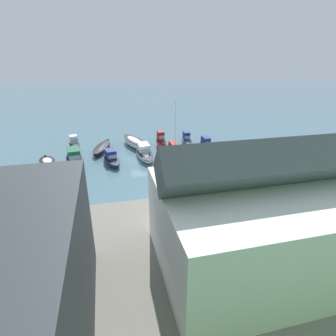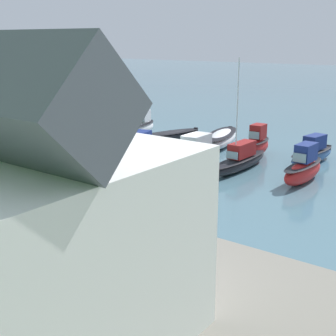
{
  "view_description": "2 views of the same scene",
  "coord_description": "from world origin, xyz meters",
  "px_view_note": "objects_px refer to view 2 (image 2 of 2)",
  "views": [
    {
      "loc": [
        4.51,
        38.86,
        14.52
      ],
      "look_at": [
        -2.29,
        10.67,
        2.5
      ],
      "focal_mm": 28.0,
      "sensor_mm": 36.0,
      "label": 1
    },
    {
      "loc": [
        -22.87,
        32.74,
        10.2
      ],
      "look_at": [
        -4.56,
        8.15,
        1.72
      ],
      "focal_mm": 50.0,
      "sensor_mm": 36.0,
      "label": 2
    }
  ],
  "objects_px": {
    "moored_boat_6": "(312,153)",
    "moored_boat_8": "(221,138)",
    "moored_boat_4": "(96,137)",
    "moored_boat_7": "(257,144)",
    "moored_boat_3": "(139,146)",
    "moored_boat_10": "(142,125)",
    "moored_boat_2": "(195,151)",
    "moored_boat_5": "(79,135)",
    "moored_boat_9": "(168,136)",
    "moored_boat_1": "(239,160)",
    "person_on_quay": "(46,186)",
    "moored_boat_0": "(303,168)"
  },
  "relations": [
    {
      "from": "moored_boat_2",
      "to": "moored_boat_6",
      "type": "distance_m",
      "value": 10.02
    },
    {
      "from": "moored_boat_1",
      "to": "person_on_quay",
      "type": "relative_size",
      "value": 4.15
    },
    {
      "from": "moored_boat_7",
      "to": "moored_boat_8",
      "type": "distance_m",
      "value": 4.83
    },
    {
      "from": "moored_boat_0",
      "to": "moored_boat_6",
      "type": "bearing_deg",
      "value": -73.99
    },
    {
      "from": "moored_boat_5",
      "to": "moored_boat_1",
      "type": "bearing_deg",
      "value": 160.59
    },
    {
      "from": "moored_boat_7",
      "to": "moored_boat_4",
      "type": "bearing_deg",
      "value": 20.84
    },
    {
      "from": "moored_boat_2",
      "to": "moored_boat_6",
      "type": "bearing_deg",
      "value": -151.1
    },
    {
      "from": "moored_boat_5",
      "to": "moored_boat_9",
      "type": "relative_size",
      "value": 0.59
    },
    {
      "from": "moored_boat_8",
      "to": "moored_boat_5",
      "type": "bearing_deg",
      "value": 8.28
    },
    {
      "from": "moored_boat_5",
      "to": "moored_boat_6",
      "type": "relative_size",
      "value": 0.76
    },
    {
      "from": "moored_boat_3",
      "to": "moored_boat_6",
      "type": "xyz_separation_m",
      "value": [
        -13.85,
        -6.42,
        0.13
      ]
    },
    {
      "from": "moored_boat_1",
      "to": "person_on_quay",
      "type": "xyz_separation_m",
      "value": [
        2.5,
        17.26,
        1.76
      ]
    },
    {
      "from": "moored_boat_3",
      "to": "moored_boat_5",
      "type": "relative_size",
      "value": 1.36
    },
    {
      "from": "moored_boat_3",
      "to": "moored_boat_10",
      "type": "height_order",
      "value": "moored_boat_10"
    },
    {
      "from": "moored_boat_4",
      "to": "moored_boat_10",
      "type": "relative_size",
      "value": 1.83
    },
    {
      "from": "moored_boat_10",
      "to": "moored_boat_8",
      "type": "bearing_deg",
      "value": 166.63
    },
    {
      "from": "person_on_quay",
      "to": "moored_boat_9",
      "type": "bearing_deg",
      "value": -68.94
    },
    {
      "from": "moored_boat_0",
      "to": "moored_boat_1",
      "type": "relative_size",
      "value": 0.65
    },
    {
      "from": "moored_boat_0",
      "to": "moored_boat_3",
      "type": "relative_size",
      "value": 0.87
    },
    {
      "from": "moored_boat_0",
      "to": "moored_boat_1",
      "type": "xyz_separation_m",
      "value": [
        5.35,
        -0.17,
        -0.26
      ]
    },
    {
      "from": "moored_boat_0",
      "to": "moored_boat_3",
      "type": "bearing_deg",
      "value": 3.85
    },
    {
      "from": "moored_boat_0",
      "to": "moored_boat_5",
      "type": "distance_m",
      "value": 24.58
    },
    {
      "from": "moored_boat_2",
      "to": "person_on_quay",
      "type": "xyz_separation_m",
      "value": [
        -2.26,
        17.91,
        1.79
      ]
    },
    {
      "from": "moored_boat_2",
      "to": "moored_boat_1",
      "type": "bearing_deg",
      "value": 170.45
    },
    {
      "from": "person_on_quay",
      "to": "moored_boat_8",
      "type": "bearing_deg",
      "value": -82.55
    },
    {
      "from": "moored_boat_10",
      "to": "person_on_quay",
      "type": "xyz_separation_m",
      "value": [
        -13.35,
        24.17,
        1.62
      ]
    },
    {
      "from": "moored_boat_0",
      "to": "moored_boat_4",
      "type": "relative_size",
      "value": 0.65
    },
    {
      "from": "moored_boat_5",
      "to": "moored_boat_7",
      "type": "relative_size",
      "value": 1.1
    },
    {
      "from": "moored_boat_1",
      "to": "moored_boat_5",
      "type": "height_order",
      "value": "moored_boat_1"
    },
    {
      "from": "moored_boat_5",
      "to": "moored_boat_10",
      "type": "height_order",
      "value": "moored_boat_10"
    },
    {
      "from": "moored_boat_0",
      "to": "moored_boat_1",
      "type": "bearing_deg",
      "value": 0.15
    },
    {
      "from": "moored_boat_3",
      "to": "person_on_quay",
      "type": "xyz_separation_m",
      "value": [
        -7.49,
        16.59,
        1.85
      ]
    },
    {
      "from": "moored_boat_1",
      "to": "moored_boat_4",
      "type": "distance_m",
      "value": 15.19
    },
    {
      "from": "moored_boat_6",
      "to": "moored_boat_8",
      "type": "xyz_separation_m",
      "value": [
        9.5,
        -0.99,
        -0.07
      ]
    },
    {
      "from": "moored_boat_9",
      "to": "moored_boat_6",
      "type": "bearing_deg",
      "value": -162.95
    },
    {
      "from": "moored_boat_1",
      "to": "moored_boat_8",
      "type": "distance_m",
      "value": 8.79
    },
    {
      "from": "moored_boat_2",
      "to": "moored_boat_4",
      "type": "distance_m",
      "value": 10.53
    },
    {
      "from": "moored_boat_2",
      "to": "moored_boat_5",
      "type": "distance_m",
      "value": 14.46
    },
    {
      "from": "moored_boat_7",
      "to": "person_on_quay",
      "type": "height_order",
      "value": "person_on_quay"
    },
    {
      "from": "moored_boat_6",
      "to": "moored_boat_10",
      "type": "distance_m",
      "value": 19.76
    },
    {
      "from": "moored_boat_0",
      "to": "person_on_quay",
      "type": "bearing_deg",
      "value": 67.35
    },
    {
      "from": "moored_boat_7",
      "to": "moored_boat_10",
      "type": "height_order",
      "value": "moored_boat_7"
    },
    {
      "from": "moored_boat_0",
      "to": "moored_boat_3",
      "type": "height_order",
      "value": "moored_boat_0"
    },
    {
      "from": "moored_boat_9",
      "to": "moored_boat_2",
      "type": "bearing_deg",
      "value": 159.37
    },
    {
      "from": "moored_boat_10",
      "to": "person_on_quay",
      "type": "relative_size",
      "value": 2.27
    },
    {
      "from": "moored_boat_1",
      "to": "moored_boat_8",
      "type": "relative_size",
      "value": 1.05
    },
    {
      "from": "moored_boat_0",
      "to": "moored_boat_7",
      "type": "height_order",
      "value": "moored_boat_0"
    },
    {
      "from": "moored_boat_0",
      "to": "moored_boat_6",
      "type": "distance_m",
      "value": 6.12
    },
    {
      "from": "moored_boat_10",
      "to": "moored_boat_9",
      "type": "bearing_deg",
      "value": 151.5
    },
    {
      "from": "moored_boat_4",
      "to": "moored_boat_7",
      "type": "xyz_separation_m",
      "value": [
        -14.1,
        -6.14,
        0.08
      ]
    }
  ]
}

